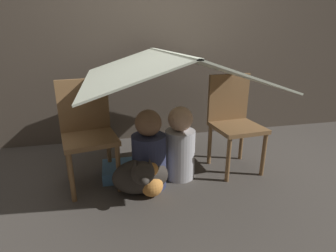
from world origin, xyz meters
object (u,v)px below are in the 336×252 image
object	(u,v)px
person_second	(180,146)
dog	(141,176)
person_front	(149,154)
chair_left	(88,129)
chair_right	(233,119)

from	to	relation	value
person_second	dog	distance (m)	0.43
person_front	person_second	bearing A→B (deg)	18.49
chair_left	person_front	distance (m)	0.53
chair_right	dog	distance (m)	0.98
chair_right	dog	world-z (taller)	chair_right
chair_left	dog	size ratio (longest dim) A/B	1.96
person_front	chair_right	bearing A→B (deg)	13.17
chair_left	chair_right	size ratio (longest dim) A/B	1.00
person_front	dog	bearing A→B (deg)	-126.75
chair_left	dog	xyz separation A→B (m)	(0.38, -0.30, -0.30)
chair_right	dog	size ratio (longest dim) A/B	1.96
chair_right	person_front	bearing A→B (deg)	-171.62
chair_right	dog	xyz separation A→B (m)	(-0.88, -0.30, -0.30)
person_second	chair_left	bearing A→B (deg)	172.85
chair_right	chair_left	bearing A→B (deg)	175.26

